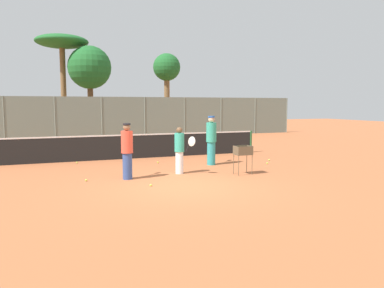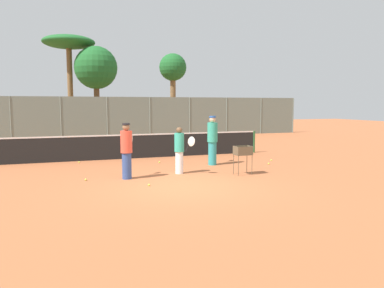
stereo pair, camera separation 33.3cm
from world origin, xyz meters
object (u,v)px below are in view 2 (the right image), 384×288
object	(u,v)px
player_yellow_shirt	(180,150)
parked_car	(1,127)
player_white_outfit	(212,140)
player_red_cap	(127,150)
ball_cart	(243,153)
tennis_net	(138,146)

from	to	relation	value
player_yellow_shirt	parked_car	distance (m)	20.70
player_white_outfit	player_yellow_shirt	xyz separation A→B (m)	(-1.78, -1.33, -0.17)
player_red_cap	ball_cart	size ratio (longest dim) A/B	1.83
ball_cart	parked_car	size ratio (longest dim) A/B	0.23
player_red_cap	player_yellow_shirt	xyz separation A→B (m)	(1.86, 0.29, -0.10)
player_yellow_shirt	ball_cart	size ratio (longest dim) A/B	1.64
tennis_net	player_white_outfit	xyz separation A→B (m)	(2.36, -2.79, 0.43)
tennis_net	player_white_outfit	world-z (taller)	player_white_outfit
player_white_outfit	parked_car	xyz separation A→B (m)	(-9.63, 17.82, -0.33)
player_red_cap	parked_car	world-z (taller)	player_red_cap
parked_car	player_red_cap	bearing A→B (deg)	-72.85
tennis_net	ball_cart	bearing A→B (deg)	-63.30
player_red_cap	parked_car	distance (m)	20.35
player_white_outfit	parked_car	size ratio (longest dim) A/B	0.46
parked_car	player_white_outfit	bearing A→B (deg)	-61.60
player_yellow_shirt	parked_car	size ratio (longest dim) A/B	0.38
tennis_net	parked_car	world-z (taller)	parked_car
player_red_cap	tennis_net	bearing A→B (deg)	11.34
tennis_net	player_white_outfit	distance (m)	3.68
player_white_outfit	player_yellow_shirt	bearing A→B (deg)	146.78
ball_cart	player_yellow_shirt	bearing A→B (deg)	155.30
ball_cart	parked_car	distance (m)	22.31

